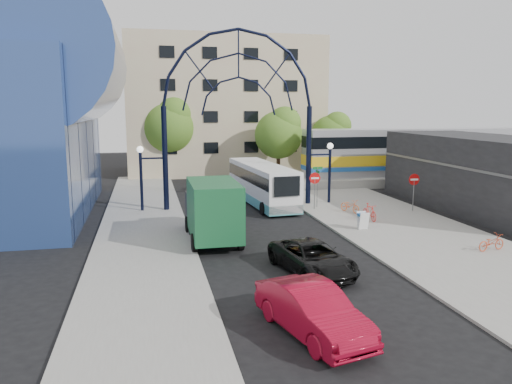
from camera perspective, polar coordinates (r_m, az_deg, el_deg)
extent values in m
plane|color=black|center=(21.63, 4.97, -9.07)|extent=(120.00, 120.00, 0.00)
cube|color=gray|center=(28.33, 18.17, -4.86)|extent=(8.00, 56.00, 0.12)
cube|color=gray|center=(26.44, -12.71, -5.64)|extent=(5.00, 50.00, 0.12)
cylinder|color=black|center=(33.72, -10.34, 3.68)|extent=(0.36, 0.36, 7.00)
cylinder|color=black|center=(35.51, 6.03, 4.08)|extent=(0.36, 0.36, 7.00)
cylinder|color=black|center=(33.89, -12.97, 1.06)|extent=(0.20, 0.20, 4.00)
cylinder|color=black|center=(36.22, 8.39, 1.75)|extent=(0.20, 0.20, 4.00)
sphere|color=white|center=(33.64, -13.11, 4.77)|extent=(0.44, 0.44, 0.44)
sphere|color=white|center=(35.99, 8.48, 5.22)|extent=(0.44, 0.44, 0.44)
cylinder|color=slate|center=(33.87, 6.71, -0.09)|extent=(0.06, 0.06, 2.20)
cylinder|color=red|center=(33.72, 6.74, 1.58)|extent=(0.80, 0.04, 0.80)
cube|color=white|center=(33.69, 6.76, 1.57)|extent=(0.55, 0.02, 0.12)
cylinder|color=slate|center=(34.64, 17.54, -0.27)|extent=(0.06, 0.06, 2.20)
cylinder|color=red|center=(34.49, 17.63, 1.37)|extent=(0.76, 0.04, 0.76)
cube|color=white|center=(34.47, 17.65, 1.36)|extent=(0.55, 0.02, 0.12)
cylinder|color=slate|center=(34.52, 7.02, 0.59)|extent=(0.05, 0.05, 2.80)
cube|color=#146626|center=(34.33, 7.07, 2.73)|extent=(0.70, 0.03, 0.18)
cube|color=#146626|center=(34.37, 7.06, 2.31)|extent=(0.03, 0.70, 0.18)
cube|color=white|center=(28.64, 12.26, -3.28)|extent=(0.55, 0.26, 0.99)
cube|color=white|center=(28.95, 11.97, -3.13)|extent=(0.55, 0.26, 0.99)
cube|color=#1E59A5|center=(28.73, 12.13, -2.56)|extent=(0.55, 0.42, 0.14)
cylinder|color=navy|center=(35.14, -22.58, 13.97)|extent=(9.00, 16.00, 9.00)
cube|color=black|center=(37.20, 24.34, 1.98)|extent=(6.00, 16.00, 5.00)
cube|color=#CAAD8C|center=(55.14, -3.93, 9.74)|extent=(20.00, 12.00, 14.00)
cube|color=gray|center=(49.53, 19.65, 1.54)|extent=(32.00, 5.00, 0.80)
cube|color=#B7B7BC|center=(49.26, 19.82, 4.42)|extent=(25.00, 3.00, 4.20)
cube|color=gold|center=(49.32, 19.78, 3.73)|extent=(25.10, 3.05, 0.90)
cube|color=black|center=(49.19, 19.89, 5.58)|extent=(25.05, 3.05, 1.00)
cube|color=#1E59A5|center=(49.39, 19.73, 2.92)|extent=(25.10, 3.05, 0.35)
cylinder|color=#382314|center=(47.47, 2.56, 2.82)|extent=(0.36, 0.36, 2.52)
sphere|color=#2D681B|center=(47.20, 2.59, 6.53)|extent=(4.48, 4.48, 4.48)
sphere|color=#2D681B|center=(47.00, 3.29, 7.88)|extent=(3.08, 3.08, 3.08)
cylinder|color=#382314|center=(49.88, -9.83, 3.23)|extent=(0.36, 0.36, 2.88)
sphere|color=#2D681B|center=(49.61, -9.95, 7.27)|extent=(5.12, 5.12, 5.12)
sphere|color=#2D681B|center=(49.30, -9.39, 8.76)|extent=(3.52, 3.52, 3.52)
cylinder|color=#382314|center=(51.22, 8.49, 3.12)|extent=(0.36, 0.36, 2.34)
sphere|color=#2D681B|center=(50.97, 8.57, 6.32)|extent=(4.16, 4.16, 4.16)
sphere|color=#2D681B|center=(50.82, 9.25, 7.47)|extent=(2.86, 2.86, 2.86)
cube|color=white|center=(36.09, 0.68, 1.13)|extent=(3.07, 10.43, 2.59)
cube|color=#4FA9B0|center=(36.26, 0.67, -0.55)|extent=(3.10, 10.43, 0.63)
cube|color=black|center=(36.01, 0.68, 1.97)|extent=(3.10, 10.23, 0.80)
cube|color=black|center=(31.15, 3.57, 0.65)|extent=(1.69, 0.26, 1.25)
cube|color=black|center=(40.95, -1.47, 1.96)|extent=(2.15, 0.33, 1.43)
cylinder|color=black|center=(38.99, -2.30, 0.08)|extent=(0.32, 0.88, 0.86)
cylinder|color=black|center=(39.60, 0.82, 0.23)|extent=(0.32, 0.88, 0.86)
cylinder|color=black|center=(32.38, 0.82, -1.91)|extent=(0.32, 0.88, 0.86)
cylinder|color=black|center=(33.11, 4.50, -1.68)|extent=(0.32, 0.88, 0.86)
cube|color=black|center=(28.27, -5.59, -2.31)|extent=(2.27, 2.37, 2.17)
cube|color=black|center=(29.33, -5.88, -1.00)|extent=(1.97, 0.10, 0.99)
cube|color=#16562E|center=(25.23, -4.82, -1.93)|extent=(2.37, 4.54, 2.76)
cylinder|color=black|center=(28.01, -7.80, -3.75)|extent=(0.26, 0.95, 0.95)
cylinder|color=black|center=(28.26, -3.21, -3.55)|extent=(0.26, 0.95, 0.95)
cylinder|color=black|center=(24.30, -7.07, -5.82)|extent=(0.26, 0.95, 0.95)
cylinder|color=black|center=(24.59, -1.78, -5.56)|extent=(0.26, 0.95, 0.95)
imported|color=black|center=(21.32, 6.46, -7.48)|extent=(3.11, 5.17, 1.34)
imported|color=maroon|center=(15.84, 6.44, -13.29)|extent=(2.76, 4.99, 1.56)
imported|color=orange|center=(33.26, 10.70, -1.55)|extent=(1.16, 1.75, 0.87)
imported|color=red|center=(31.15, 12.84, -2.24)|extent=(0.57, 1.72, 1.02)
imported|color=#CA4928|center=(26.59, 25.30, -5.22)|extent=(1.62, 0.79, 0.81)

